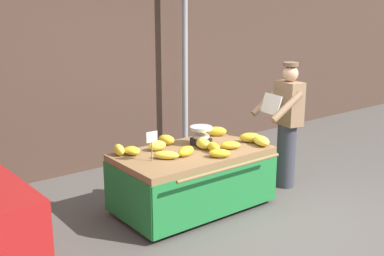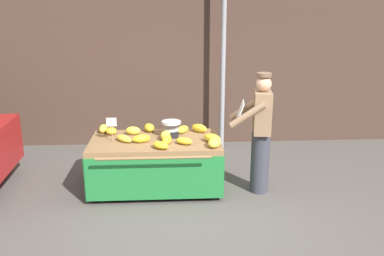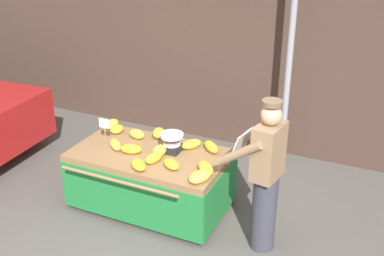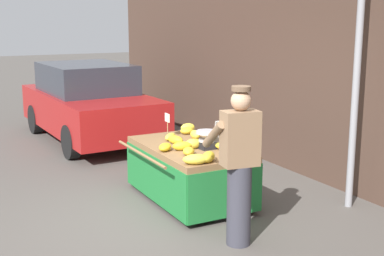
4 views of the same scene
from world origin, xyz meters
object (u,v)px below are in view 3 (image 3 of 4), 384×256
object	(u,v)px
banana_bunch_8	(137,134)
banana_bunch_6	(200,176)
street_pole	(289,58)
banana_bunch_0	(117,129)
banana_bunch_10	(206,168)
banana_bunch_1	(159,133)
banana_bunch_11	(139,165)
banana_bunch_4	(154,158)
banana_bunch_5	(211,147)
banana_bunch_12	(171,164)
banana_bunch_2	(191,144)
banana_bunch_7	(112,124)
banana_bunch_13	(116,144)
banana_cart	(150,167)
banana_bunch_3	(131,149)
banana_bunch_9	(160,151)
weighing_scale	(172,143)
vendor_person	(265,177)

from	to	relation	value
banana_bunch_8	banana_bunch_6	bearing A→B (deg)	-28.22
street_pole	banana_bunch_0	bearing A→B (deg)	-142.47
banana_bunch_8	banana_bunch_10	world-z (taller)	banana_bunch_10
banana_bunch_1	banana_bunch_11	xyz separation A→B (m)	(0.18, -0.80, -0.01)
banana_bunch_4	banana_bunch_5	xyz separation A→B (m)	(0.49, 0.51, 0.01)
banana_bunch_1	banana_bunch_0	bearing A→B (deg)	-169.67
banana_bunch_0	banana_bunch_5	size ratio (longest dim) A/B	0.79
street_pole	banana_bunch_5	bearing A→B (deg)	-110.60
banana_bunch_12	banana_bunch_2	bearing A→B (deg)	90.69
banana_bunch_8	banana_bunch_7	bearing A→B (deg)	165.03
banana_bunch_8	banana_bunch_13	bearing A→B (deg)	-106.51
banana_bunch_6	banana_bunch_10	bearing A→B (deg)	93.75
banana_bunch_6	banana_bunch_7	world-z (taller)	banana_bunch_7
street_pole	banana_bunch_8	world-z (taller)	street_pole
banana_cart	banana_bunch_11	distance (m)	0.47
banana_bunch_2	banana_bunch_8	size ratio (longest dim) A/B	1.23
banana_bunch_3	banana_bunch_9	distance (m)	0.34
banana_bunch_7	banana_cart	bearing A→B (deg)	-26.37
weighing_scale	banana_bunch_1	distance (m)	0.44
banana_bunch_8	banana_bunch_13	size ratio (longest dim) A/B	0.74
banana_bunch_8	banana_bunch_10	distance (m)	1.21
banana_bunch_9	banana_bunch_11	world-z (taller)	banana_bunch_9
banana_bunch_3	banana_bunch_7	xyz separation A→B (m)	(-0.60, 0.50, 0.01)
banana_bunch_5	banana_bunch_13	xyz separation A→B (m)	(-1.08, -0.39, -0.02)
banana_bunch_1	banana_bunch_3	bearing A→B (deg)	-99.27
weighing_scale	banana_bunch_8	distance (m)	0.58
banana_bunch_13	banana_bunch_9	bearing A→B (deg)	4.89
street_pole	banana_bunch_13	world-z (taller)	street_pole
banana_bunch_4	banana_bunch_12	xyz separation A→B (m)	(0.24, -0.03, -0.01)
banana_bunch_6	weighing_scale	bearing A→B (deg)	140.50
street_pole	banana_bunch_2	bearing A→B (deg)	-119.00
banana_bunch_3	banana_bunch_7	size ratio (longest dim) A/B	1.18
street_pole	banana_bunch_2	distance (m)	1.79
banana_bunch_11	banana_bunch_4	bearing A→B (deg)	67.96
banana_bunch_0	banana_bunch_12	world-z (taller)	banana_bunch_0
banana_bunch_1	banana_bunch_6	distance (m)	1.18
banana_cart	banana_bunch_7	distance (m)	0.91
banana_bunch_6	banana_bunch_10	world-z (taller)	banana_bunch_10
banana_bunch_2	banana_bunch_5	distance (m)	0.25
banana_bunch_1	banana_bunch_11	bearing A→B (deg)	-77.01
banana_bunch_4	banana_bunch_9	bearing A→B (deg)	96.34
weighing_scale	banana_bunch_11	world-z (taller)	weighing_scale
weighing_scale	banana_bunch_9	size ratio (longest dim) A/B	1.27
banana_bunch_3	banana_bunch_4	distance (m)	0.36
banana_bunch_3	banana_bunch_6	world-z (taller)	banana_bunch_6
weighing_scale	banana_bunch_7	world-z (taller)	weighing_scale
banana_bunch_3	street_pole	bearing A→B (deg)	53.29
banana_bunch_6	banana_bunch_11	distance (m)	0.73
banana_bunch_7	vendor_person	size ratio (longest dim) A/B	0.12
banana_bunch_0	banana_bunch_2	distance (m)	1.05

